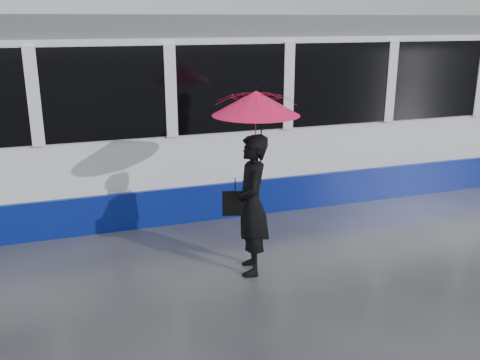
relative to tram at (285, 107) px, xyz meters
name	(u,v)px	position (x,y,z in m)	size (l,w,h in m)	color
ground	(237,248)	(-1.85, -2.50, -1.64)	(90.00, 90.00, 0.00)	#2A2A2F
rails	(195,197)	(-1.85, 0.00, -1.63)	(34.00, 1.51, 0.02)	#3F3D38
tram	(285,107)	(0.00, 0.00, 0.00)	(26.00, 2.56, 3.35)	white
woman	(252,205)	(-1.90, -3.28, -0.69)	(0.69, 0.45, 1.89)	black
umbrella	(256,120)	(-1.85, -3.28, 0.43)	(1.36, 1.36, 1.27)	#F21482
handbag	(235,203)	(-2.12, -3.26, -0.65)	(0.36, 0.23, 0.47)	black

